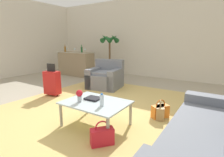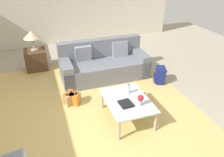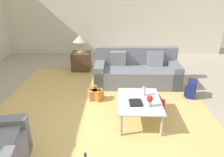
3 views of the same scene
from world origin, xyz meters
TOP-DOWN VIEW (x-y plane):
  - ground_plane at (0.00, 0.00)m, footprint 12.00×12.00m
  - area_rug at (0.60, 0.20)m, footprint 5.20×4.40m
  - couch at (2.20, -0.60)m, footprint 0.92×2.14m
  - coffee_table at (0.40, -0.50)m, footprint 1.05×0.78m
  - water_bottle at (0.60, -0.60)m, footprint 0.06×0.06m
  - coffee_table_book at (0.28, -0.42)m, footprint 0.27×0.23m
  - flower_vase at (0.18, -0.65)m, footprint 0.11×0.11m
  - side_table at (3.20, 1.00)m, footprint 0.55×0.55m
  - table_lamp at (3.20, 1.00)m, footprint 0.44×0.44m
  - handbag_tan at (1.21, 0.38)m, footprint 0.24×0.35m
  - handbag_red at (0.82, -0.90)m, footprint 0.31×0.34m
  - handbag_orange at (1.21, 0.40)m, footprint 0.30×0.34m
  - backpack_navy at (1.40, -1.79)m, footprint 0.35×0.32m

SIDE VIEW (x-z plane):
  - ground_plane at x=0.00m, z-range 0.00..0.00m
  - area_rug at x=0.60m, z-range 0.00..0.01m
  - handbag_tan at x=1.21m, z-range -0.05..0.31m
  - handbag_red at x=0.82m, z-range -0.05..0.31m
  - handbag_orange at x=1.21m, z-range -0.05..0.31m
  - backpack_navy at x=1.40m, z-range -0.01..0.39m
  - side_table at x=3.20m, z-range 0.00..0.54m
  - couch at x=2.20m, z-range -0.15..0.76m
  - coffee_table at x=0.40m, z-range 0.16..0.59m
  - coffee_table_book at x=0.28m, z-range 0.43..0.46m
  - water_bottle at x=0.60m, z-range 0.42..0.62m
  - flower_vase at x=0.18m, z-range 0.45..0.65m
  - table_lamp at x=3.20m, z-range 0.69..1.22m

